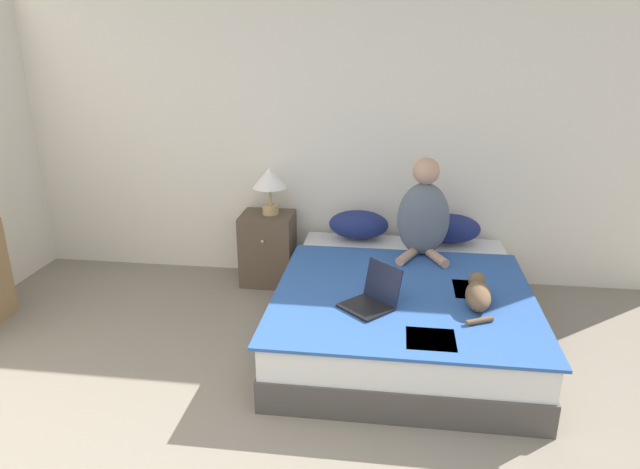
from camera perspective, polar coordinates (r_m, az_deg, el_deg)
The scene contains 9 objects.
wall_back at distance 4.87m, azimuth -0.23°, elevation 10.18°, with size 6.13×0.05×2.55m.
bed at distance 4.12m, azimuth 8.20°, elevation -7.46°, with size 1.71×2.03×0.43m.
pillow_near at distance 4.78m, azimuth 3.88°, elevation 0.99°, with size 0.50×0.29×0.24m.
pillow_far at distance 4.79m, azimuth 12.84°, elevation 0.59°, with size 0.50×0.29×0.24m.
person_sitting at distance 4.42m, azimuth 10.31°, elevation 1.98°, with size 0.40×0.39×0.77m.
cat_tabby at distance 3.75m, azimuth 15.52°, elevation -5.73°, with size 0.19×0.51×0.17m.
laptop_open at distance 3.63m, azimuth 5.19°, elevation -6.39°, with size 0.42×0.42×0.26m.
nightstand at distance 4.95m, azimuth -5.21°, elevation -1.39°, with size 0.44×0.40×0.62m.
table_lamp at distance 4.77m, azimuth -5.05°, elevation 5.35°, with size 0.29×0.29×0.40m.
Camera 1 is at (0.65, -1.62, 2.08)m, focal length 32.00 mm.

